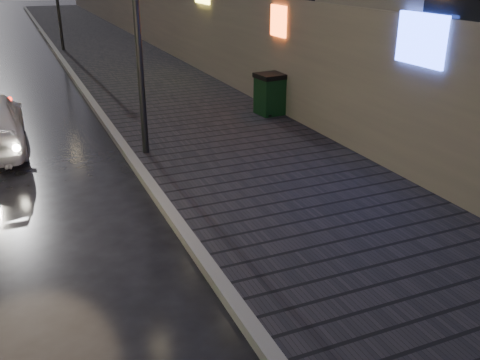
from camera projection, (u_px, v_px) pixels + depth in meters
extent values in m
plane|color=black|center=(118.00, 345.00, 6.14)|extent=(120.00, 120.00, 0.00)
cube|color=black|center=(111.00, 51.00, 25.37)|extent=(4.60, 58.00, 0.15)
cube|color=slate|center=(58.00, 55.00, 24.49)|extent=(0.20, 58.00, 0.15)
cylinder|color=black|center=(138.00, 37.00, 10.90)|extent=(0.14, 0.14, 5.00)
cube|color=black|center=(270.00, 96.00, 14.63)|extent=(0.74, 0.74, 0.99)
cube|color=black|center=(271.00, 76.00, 14.42)|extent=(0.80, 0.80, 0.12)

